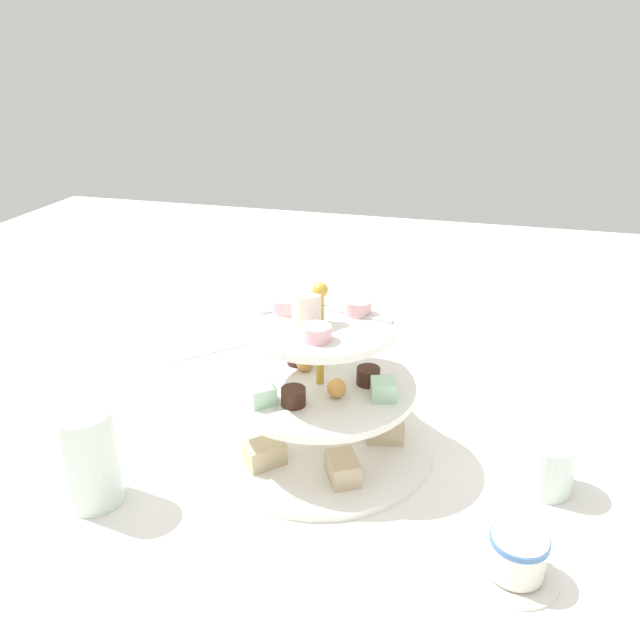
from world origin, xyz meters
name	(u,v)px	position (x,y,z in m)	size (l,w,h in m)	color
ground_plane	(320,446)	(0.00, 0.00, 0.00)	(2.40, 2.40, 0.00)	white
tiered_serving_stand	(320,399)	(0.00, 0.00, 0.07)	(0.30, 0.30, 0.23)	white
water_glass_tall_right	(89,457)	(0.23, 0.17, 0.06)	(0.07, 0.07, 0.12)	silver
water_glass_short_left	(548,465)	(-0.29, 0.01, 0.03)	(0.06, 0.06, 0.07)	silver
teacup_with_saucer	(517,557)	(-0.25, 0.17, 0.02)	(0.09, 0.09, 0.05)	white
butter_knife_left	(218,349)	(0.25, -0.23, 0.00)	(0.17, 0.01, 0.00)	silver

